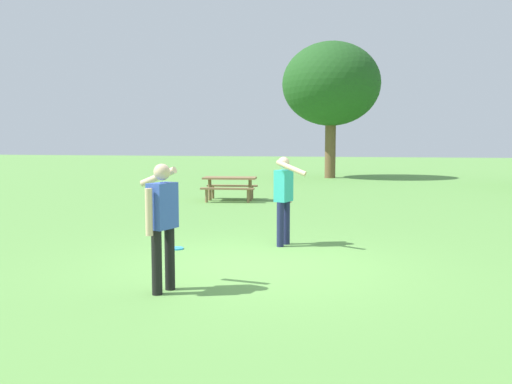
% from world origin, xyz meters
% --- Properties ---
extents(ground_plane, '(120.00, 120.00, 0.00)m').
position_xyz_m(ground_plane, '(0.00, 0.00, 0.00)').
color(ground_plane, '#609947').
extents(person_thrower, '(0.64, 0.74, 1.64)m').
position_xyz_m(person_thrower, '(-0.88, -1.71, 0.96)').
color(person_thrower, black).
rests_on(person_thrower, ground).
extents(person_catcher, '(0.64, 0.74, 1.64)m').
position_xyz_m(person_catcher, '(0.10, 1.64, 0.96)').
color(person_catcher, '#1E234C').
rests_on(person_catcher, ground).
extents(frisbee, '(0.26, 0.26, 0.03)m').
position_xyz_m(frisbee, '(-1.72, 0.87, 0.01)').
color(frisbee, '#2D9EDB').
rests_on(frisbee, ground).
extents(picnic_table_near, '(1.87, 1.63, 0.77)m').
position_xyz_m(picnic_table_near, '(-2.91, 8.63, 0.56)').
color(picnic_table_near, olive).
rests_on(picnic_table_near, ground).
extents(tree_tall_left, '(5.11, 5.11, 7.09)m').
position_xyz_m(tree_tall_left, '(-0.70, 20.33, 4.89)').
color(tree_tall_left, brown).
rests_on(tree_tall_left, ground).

